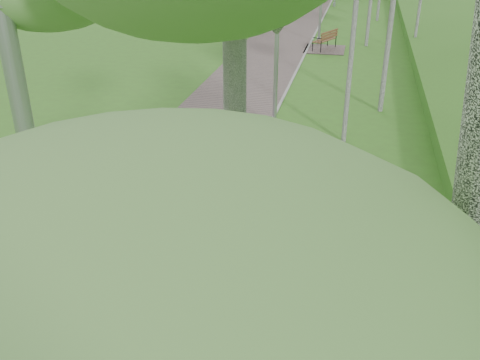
# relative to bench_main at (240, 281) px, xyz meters

# --- Properties ---
(walkway) EXTENTS (3.50, 67.00, 0.04)m
(walkway) POSITION_rel_bench_main_xyz_m (-2.78, 16.39, -0.48)
(walkway) COLOR #675853
(walkway) RESTS_ON ground
(kerb) EXTENTS (0.10, 67.00, 0.05)m
(kerb) POSITION_rel_bench_main_xyz_m (-1.03, 16.39, -0.48)
(kerb) COLOR #999993
(kerb) RESTS_ON ground
(bench_main) EXTENTS (2.04, 2.27, 1.78)m
(bench_main) POSITION_rel_bench_main_xyz_m (0.00, 0.00, 0.00)
(bench_main) COLOR #675853
(bench_main) RESTS_ON ground
(bench_second) EXTENTS (1.87, 2.07, 1.14)m
(bench_second) POSITION_rel_bench_main_xyz_m (-0.13, 5.31, -0.29)
(bench_second) COLOR #675853
(bench_second) RESTS_ON ground
(bench_third) EXTENTS (2.01, 2.24, 1.24)m
(bench_third) POSITION_rel_bench_main_xyz_m (-0.19, 20.58, -0.27)
(bench_third) COLOR #675853
(bench_third) RESTS_ON ground
(lamp_post_near) EXTENTS (0.23, 0.23, 5.90)m
(lamp_post_near) POSITION_rel_bench_main_xyz_m (-0.68, -4.10, 2.25)
(lamp_post_near) COLOR gray
(lamp_post_near) RESTS_ON ground
(lamp_post_second) EXTENTS (0.22, 0.22, 5.59)m
(lamp_post_second) POSITION_rel_bench_main_xyz_m (-0.82, 8.63, 2.11)
(lamp_post_second) COLOR gray
(lamp_post_second) RESTS_ON ground
(pedestrian_near) EXTENTS (0.71, 0.59, 1.65)m
(pedestrian_near) POSITION_rel_bench_main_xyz_m (-4.11, 27.24, 0.32)
(pedestrian_near) COLOR white
(pedestrian_near) RESTS_ON ground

